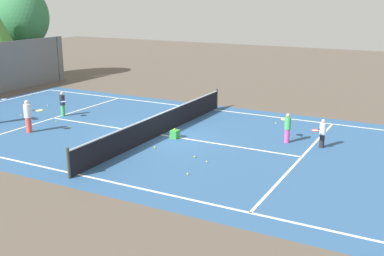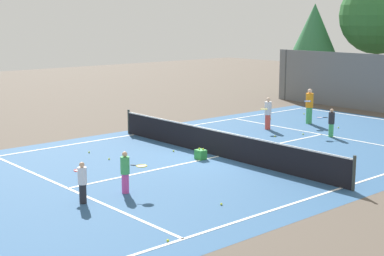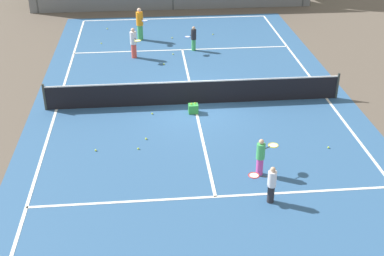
% 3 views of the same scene
% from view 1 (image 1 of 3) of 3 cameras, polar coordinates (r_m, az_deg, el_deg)
% --- Properties ---
extents(ground_plane, '(80.00, 80.00, 0.00)m').
position_cam_1_polar(ground_plane, '(21.03, -3.83, -0.85)').
color(ground_plane, brown).
extents(court_surface, '(13.00, 25.00, 0.01)m').
position_cam_1_polar(court_surface, '(21.02, -3.83, -0.84)').
color(court_surface, '#2D5684').
rests_on(court_surface, ground_plane).
extents(tennis_net, '(11.90, 0.10, 1.10)m').
position_cam_1_polar(tennis_net, '(20.89, -3.85, 0.49)').
color(tennis_net, '#333833').
rests_on(tennis_net, ground_plane).
extents(tree_0, '(3.83, 4.08, 6.87)m').
position_cam_1_polar(tree_0, '(37.34, -20.04, 12.58)').
color(tree_0, brown).
rests_on(tree_0, ground_plane).
extents(player_0, '(0.59, 0.89, 1.50)m').
position_cam_1_polar(player_0, '(22.44, -19.29, 1.41)').
color(player_0, '#E54C3F').
rests_on(player_0, ground_plane).
extents(player_1, '(0.82, 0.64, 1.27)m').
position_cam_1_polar(player_1, '(20.14, 11.51, 0.08)').
color(player_1, '#D14799').
rests_on(player_1, ground_plane).
extents(player_2, '(0.83, 0.54, 1.20)m').
position_cam_1_polar(player_2, '(19.78, 15.53, -0.58)').
color(player_2, '#232328').
rests_on(player_2, ground_plane).
extents(player_4, '(0.71, 0.77, 1.26)m').
position_cam_1_polar(player_4, '(25.04, -15.47, 2.86)').
color(player_4, '#3FA559').
rests_on(player_4, ground_plane).
extents(ball_crate, '(0.37, 0.32, 0.43)m').
position_cam_1_polar(ball_crate, '(20.47, -2.10, -0.75)').
color(ball_crate, green).
rests_on(ball_crate, ground_plane).
extents(tennis_ball_0, '(0.07, 0.07, 0.07)m').
position_cam_1_polar(tennis_ball_0, '(17.54, 1.80, -4.11)').
color(tennis_ball_0, '#CCE533').
rests_on(tennis_ball_0, ground_plane).
extents(tennis_ball_1, '(0.07, 0.07, 0.07)m').
position_cam_1_polar(tennis_ball_1, '(21.94, -7.40, -0.15)').
color(tennis_ball_1, '#CCE533').
rests_on(tennis_ball_1, ground_plane).
extents(tennis_ball_2, '(0.07, 0.07, 0.07)m').
position_cam_1_polar(tennis_ball_2, '(23.17, 10.17, 0.59)').
color(tennis_ball_2, '#CCE533').
rests_on(tennis_ball_2, ground_plane).
extents(tennis_ball_4, '(0.07, 0.07, 0.07)m').
position_cam_1_polar(tennis_ball_4, '(27.75, -17.14, 2.63)').
color(tennis_ball_4, '#CCE533').
rests_on(tennis_ball_4, ground_plane).
extents(tennis_ball_5, '(0.07, 0.07, 0.07)m').
position_cam_1_polar(tennis_ball_5, '(21.39, -4.32, -0.48)').
color(tennis_ball_5, '#CCE533').
rests_on(tennis_ball_5, ground_plane).
extents(tennis_ball_6, '(0.07, 0.07, 0.07)m').
position_cam_1_polar(tennis_ball_6, '(24.07, -16.18, 0.77)').
color(tennis_ball_6, '#CCE533').
rests_on(tennis_ball_6, ground_plane).
extents(tennis_ball_7, '(0.07, 0.07, 0.07)m').
position_cam_1_polar(tennis_ball_7, '(23.58, 17.54, 0.36)').
color(tennis_ball_7, '#CCE533').
rests_on(tennis_ball_7, ground_plane).
extents(tennis_ball_8, '(0.07, 0.07, 0.07)m').
position_cam_1_polar(tennis_ball_8, '(22.82, -14.66, 0.09)').
color(tennis_ball_8, '#CCE533').
rests_on(tennis_ball_8, ground_plane).
extents(tennis_ball_9, '(0.07, 0.07, 0.07)m').
position_cam_1_polar(tennis_ball_9, '(16.34, -0.54, -5.62)').
color(tennis_ball_9, '#CCE533').
rests_on(tennis_ball_9, ground_plane).
extents(tennis_ball_10, '(0.07, 0.07, 0.07)m').
position_cam_1_polar(tennis_ball_10, '(18.06, 0.31, -3.52)').
color(tennis_ball_10, '#CCE533').
rests_on(tennis_ball_10, ground_plane).
extents(tennis_ball_11, '(0.07, 0.07, 0.07)m').
position_cam_1_polar(tennis_ball_11, '(19.21, -4.53, -2.37)').
color(tennis_ball_11, '#CCE533').
rests_on(tennis_ball_11, ground_plane).
extents(tennis_ball_12, '(0.07, 0.07, 0.07)m').
position_cam_1_polar(tennis_ball_12, '(25.94, -20.06, 1.49)').
color(tennis_ball_12, '#CCE533').
rests_on(tennis_ball_12, ground_plane).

